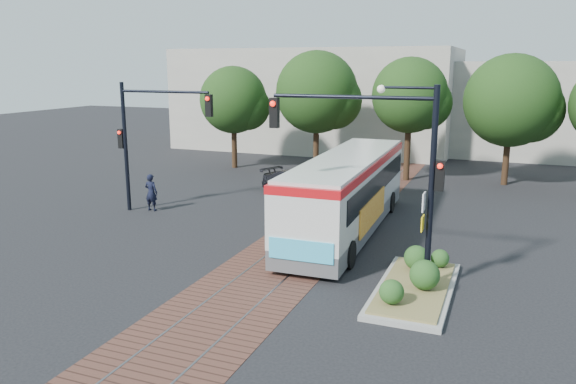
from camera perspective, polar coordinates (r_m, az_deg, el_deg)
name	(u,v)px	position (r m, az deg, el deg)	size (l,w,h in m)	color
ground	(281,261)	(19.88, -0.67, -7.07)	(120.00, 120.00, 0.00)	black
trackbed	(318,231)	(23.44, 3.07, -3.96)	(3.60, 40.00, 0.02)	#512E25
tree_row	(406,98)	(34.27, 11.90, 9.33)	(26.40, 5.60, 7.67)	#382314
warehouses	(411,102)	(46.76, 12.40, 8.89)	(40.00, 13.00, 8.00)	#ADA899
city_bus	(348,190)	(23.11, 6.09, 0.22)	(2.84, 11.85, 3.15)	#4D4C4F
traffic_island	(416,281)	(17.75, 12.90, -8.77)	(2.20, 5.20, 1.13)	gray
signal_pole_main	(391,154)	(17.00, 10.39, 3.79)	(5.49, 0.46, 6.00)	black
signal_pole_left	(145,130)	(26.49, -14.34, 6.13)	(4.99, 0.34, 6.00)	black
officer	(151,192)	(27.23, -13.73, -0.04)	(0.64, 0.42, 1.76)	black
parked_car	(298,183)	(29.65, 1.01, 0.88)	(1.78, 4.39, 1.27)	black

